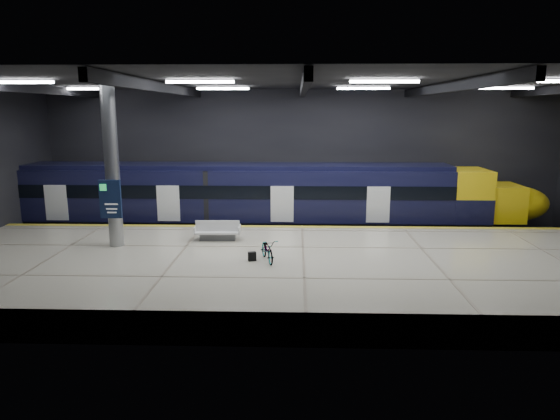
{
  "coord_description": "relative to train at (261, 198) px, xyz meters",
  "views": [
    {
      "loc": [
        -0.31,
        -21.51,
        6.81
      ],
      "look_at": [
        -1.06,
        1.5,
        2.2
      ],
      "focal_mm": 32.0,
      "sensor_mm": 36.0,
      "label": 1
    }
  ],
  "objects": [
    {
      "name": "pannier_bag",
      "position": [
        0.24,
        -8.53,
        -0.78
      ],
      "size": [
        0.34,
        0.27,
        0.35
      ],
      "primitive_type": "cube",
      "rotation": [
        0.0,
        0.0,
        0.32
      ],
      "color": "black",
      "rests_on": "platform"
    },
    {
      "name": "platform",
      "position": [
        2.23,
        -8.0,
        -1.51
      ],
      "size": [
        30.0,
        11.0,
        1.1
      ],
      "primitive_type": "cube",
      "color": "beige",
      "rests_on": "ground"
    },
    {
      "name": "bicycle",
      "position": [
        0.84,
        -8.53,
        -0.51
      ],
      "size": [
        1.05,
        1.8,
        0.9
      ],
      "primitive_type": "imported",
      "rotation": [
        0.0,
        0.0,
        0.29
      ],
      "color": "#99999E",
      "rests_on": "platform"
    },
    {
      "name": "room_shell",
      "position": [
        2.23,
        -5.49,
        3.66
      ],
      "size": [
        30.1,
        16.1,
        8.05
      ],
      "color": "black",
      "rests_on": "ground"
    },
    {
      "name": "ground",
      "position": [
        2.23,
        -5.5,
        -2.06
      ],
      "size": [
        30.0,
        30.0,
        0.0
      ],
      "primitive_type": "plane",
      "color": "black",
      "rests_on": "ground"
    },
    {
      "name": "rails",
      "position": [
        2.23,
        0.0,
        -1.98
      ],
      "size": [
        30.0,
        1.52,
        0.16
      ],
      "color": "gray",
      "rests_on": "ground"
    },
    {
      "name": "info_column",
      "position": [
        -5.77,
        -6.52,
        2.4
      ],
      "size": [
        0.9,
        0.78,
        6.9
      ],
      "color": "#9EA0A5",
      "rests_on": "platform"
    },
    {
      "name": "safety_strip",
      "position": [
        2.23,
        -2.75,
        -0.95
      ],
      "size": [
        30.0,
        0.4,
        0.01
      ],
      "primitive_type": "cube",
      "color": "gold",
      "rests_on": "platform"
    },
    {
      "name": "bench",
      "position": [
        -1.57,
        -5.42,
        -0.64
      ],
      "size": [
        2.05,
        0.9,
        0.89
      ],
      "rotation": [
        0.0,
        0.0,
        0.03
      ],
      "color": "#595B60",
      "rests_on": "platform"
    },
    {
      "name": "train",
      "position": [
        0.0,
        0.0,
        0.0
      ],
      "size": [
        29.4,
        2.84,
        3.79
      ],
      "color": "black",
      "rests_on": "ground"
    }
  ]
}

